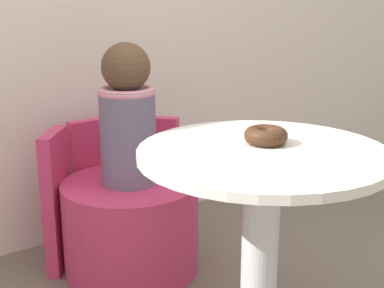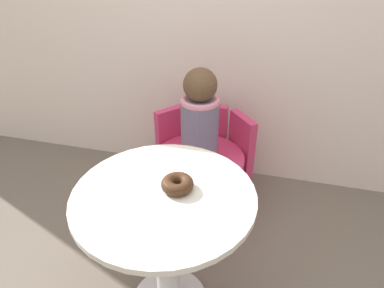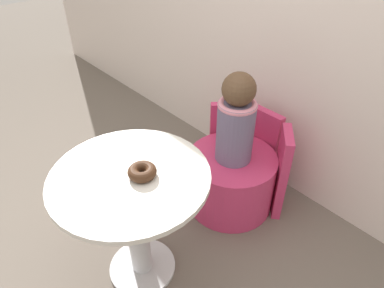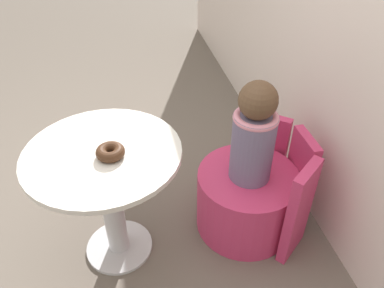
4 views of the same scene
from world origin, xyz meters
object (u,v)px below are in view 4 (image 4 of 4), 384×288
at_px(tub_chair, 246,200).
at_px(child_figure, 254,134).
at_px(round_table, 108,183).
at_px(donut, 110,152).

xyz_separation_m(tub_chair, child_figure, (0.00, 0.00, 0.44)).
bearing_deg(round_table, tub_chair, 92.31).
distance_m(tub_chair, donut, 0.83).
bearing_deg(donut, child_figure, 96.06).
xyz_separation_m(tub_chair, donut, (0.07, -0.66, 0.50)).
height_order(round_table, tub_chair, round_table).
bearing_deg(child_figure, tub_chair, 180.00).
height_order(round_table, child_figure, child_figure).
bearing_deg(child_figure, donut, -83.94).
bearing_deg(tub_chair, donut, -83.94).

